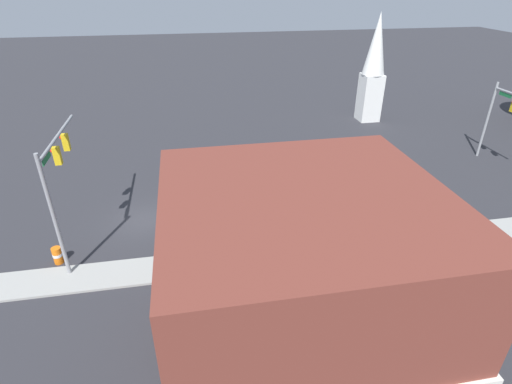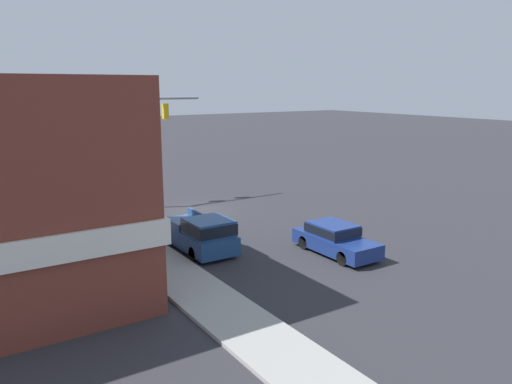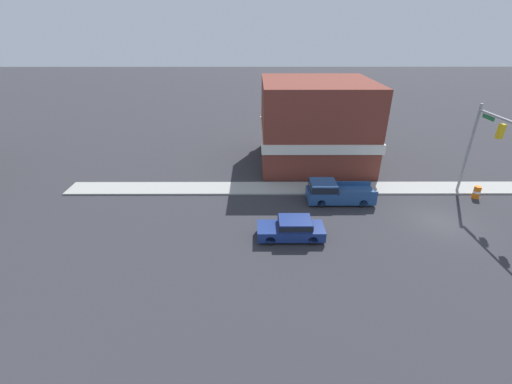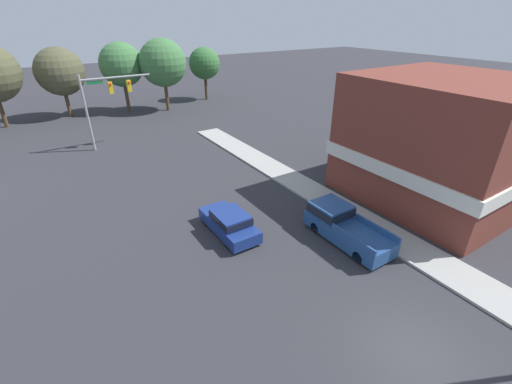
{
  "view_description": "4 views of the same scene",
  "coord_description": "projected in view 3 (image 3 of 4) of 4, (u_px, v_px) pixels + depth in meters",
  "views": [
    {
      "loc": [
        24.72,
        3.46,
        15.28
      ],
      "look_at": [
        0.24,
        7.91,
        1.62
      ],
      "focal_mm": 28.0,
      "sensor_mm": 36.0,
      "label": 1
    },
    {
      "loc": [
        13.7,
        28.28,
        7.89
      ],
      "look_at": [
        0.42,
        7.86,
        2.7
      ],
      "focal_mm": 35.0,
      "sensor_mm": 36.0,
      "label": 2
    },
    {
      "loc": [
        -21.47,
        13.64,
        13.14
      ],
      "look_at": [
        -0.15,
        13.57,
        2.6
      ],
      "focal_mm": 24.0,
      "sensor_mm": 36.0,
      "label": 3
    },
    {
      "loc": [
        -9.92,
        -3.99,
        11.67
      ],
      "look_at": [
        -0.57,
        10.38,
        2.71
      ],
      "focal_mm": 24.0,
      "sensor_mm": 36.0,
      "label": 4
    }
  ],
  "objects": [
    {
      "name": "near_signal_assembly",
      "position": [
        492.0,
        138.0,
        25.27
      ],
      "size": [
        7.61,
        0.49,
        7.58
      ],
      "color": "gray",
      "rests_on": "ground"
    },
    {
      "name": "ground_plane",
      "position": [
        440.0,
        222.0,
        25.11
      ],
      "size": [
        200.0,
        200.0,
        0.0
      ],
      "primitive_type": "plane",
      "color": "#2D2D33"
    },
    {
      "name": "car_lead",
      "position": [
        292.0,
        228.0,
        23.01
      ],
      "size": [
        1.86,
        4.49,
        1.44
      ],
      "color": "black",
      "rests_on": "ground"
    },
    {
      "name": "construction_barrel",
      "position": [
        477.0,
        192.0,
        28.38
      ],
      "size": [
        0.56,
        0.56,
        1.07
      ],
      "color": "orange",
      "rests_on": "ground"
    },
    {
      "name": "sidewalk_curb",
      "position": [
        409.0,
        188.0,
        30.19
      ],
      "size": [
        2.4,
        60.0,
        0.14
      ],
      "color": "#9E9E99",
      "rests_on": "ground"
    },
    {
      "name": "pickup_truck_parked",
      "position": [
        334.0,
        192.0,
        27.64
      ],
      "size": [
        2.03,
        5.36,
        1.78
      ],
      "color": "black",
      "rests_on": "ground"
    },
    {
      "name": "corner_brick_building",
      "position": [
        315.0,
        124.0,
        34.53
      ],
      "size": [
        10.53,
        10.99,
        8.23
      ],
      "color": "brown",
      "rests_on": "ground"
    }
  ]
}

